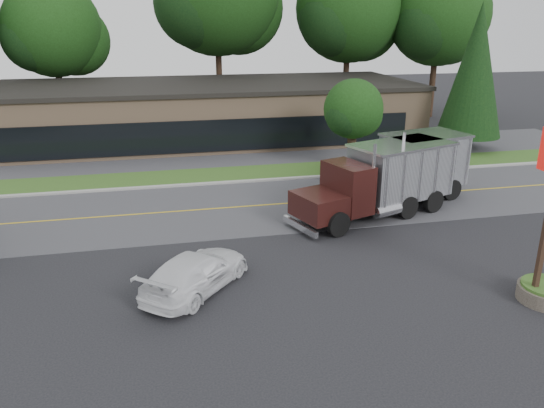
{
  "coord_description": "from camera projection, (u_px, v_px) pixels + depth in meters",
  "views": [
    {
      "loc": [
        -1.94,
        -16.0,
        9.01
      ],
      "look_at": [
        2.46,
        4.1,
        1.8
      ],
      "focal_mm": 35.0,
      "sensor_mm": 36.0,
      "label": 1
    }
  ],
  "objects": [
    {
      "name": "dump_truck_blue",
      "position": [
        408.0,
        166.0,
        27.44
      ],
      "size": [
        7.34,
        4.11,
        3.36
      ],
      "rotation": [
        0.0,
        0.0,
        3.38
      ],
      "color": "black",
      "rests_on": "ground"
    },
    {
      "name": "rally_car",
      "position": [
        196.0,
        272.0,
        18.42
      ],
      "size": [
        4.51,
        4.85,
        1.37
      ],
      "primitive_type": "imported",
      "rotation": [
        0.0,
        0.0,
        2.44
      ],
      "color": "white",
      "rests_on": "ground"
    },
    {
      "name": "far_parking",
      "position": [
        188.0,
        157.0,
        36.56
      ],
      "size": [
        60.0,
        7.0,
        0.02
      ],
      "primitive_type": "cube",
      "color": "#5A5A60",
      "rests_on": "ground"
    },
    {
      "name": "evergreen_right",
      "position": [
        475.0,
        71.0,
        36.9
      ],
      "size": [
        4.47,
        4.47,
        10.16
      ],
      "color": "#382619",
      "rests_on": "ground"
    },
    {
      "name": "tree_far_e",
      "position": [
        439.0,
        20.0,
        48.73
      ],
      "size": [
        9.79,
        9.21,
        13.96
      ],
      "color": "#382619",
      "rests_on": "ground"
    },
    {
      "name": "ground",
      "position": [
        227.0,
        297.0,
        18.12
      ],
      "size": [
        140.0,
        140.0,
        0.0
      ],
      "primitive_type": "plane",
      "color": "#2B2B30",
      "rests_on": "ground"
    },
    {
      "name": "strip_mall",
      "position": [
        207.0,
        113.0,
        41.83
      ],
      "size": [
        32.0,
        12.0,
        4.0
      ],
      "primitive_type": "cube",
      "color": "tan",
      "rests_on": "ground"
    },
    {
      "name": "grass_verge",
      "position": [
        194.0,
        177.0,
        31.95
      ],
      "size": [
        60.0,
        3.4,
        0.03
      ],
      "primitive_type": "cube",
      "color": "#30581E",
      "rests_on": "ground"
    },
    {
      "name": "tree_verge",
      "position": [
        354.0,
        112.0,
        32.85
      ],
      "size": [
        3.92,
        3.68,
        5.59
      ],
      "color": "#382619",
      "rests_on": "ground"
    },
    {
      "name": "road",
      "position": [
        203.0,
        210.0,
        26.42
      ],
      "size": [
        60.0,
        8.0,
        0.02
      ],
      "primitive_type": "cube",
      "color": "#5A5A60",
      "rests_on": "ground"
    },
    {
      "name": "dump_truck_maroon",
      "position": [
        382.0,
        178.0,
        25.28
      ],
      "size": [
        8.6,
        5.04,
        3.36
      ],
      "rotation": [
        0.0,
        0.0,
        3.48
      ],
      "color": "black",
      "rests_on": "ground"
    },
    {
      "name": "tree_far_d",
      "position": [
        350.0,
        14.0,
        48.79
      ],
      "size": [
        10.36,
        9.75,
        14.78
      ],
      "color": "#382619",
      "rests_on": "ground"
    },
    {
      "name": "center_line",
      "position": [
        203.0,
        210.0,
        26.42
      ],
      "size": [
        60.0,
        0.12,
        0.01
      ],
      "primitive_type": "cube",
      "color": "gold",
      "rests_on": "ground"
    },
    {
      "name": "curb",
      "position": [
        196.0,
        185.0,
        30.29
      ],
      "size": [
        60.0,
        0.3,
        0.12
      ],
      "primitive_type": "cube",
      "color": "#9E9E99",
      "rests_on": "ground"
    },
    {
      "name": "tree_far_b",
      "position": [
        55.0,
        33.0,
        44.97
      ],
      "size": [
        8.62,
        8.11,
        12.29
      ],
      "color": "#382619",
      "rests_on": "ground"
    }
  ]
}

